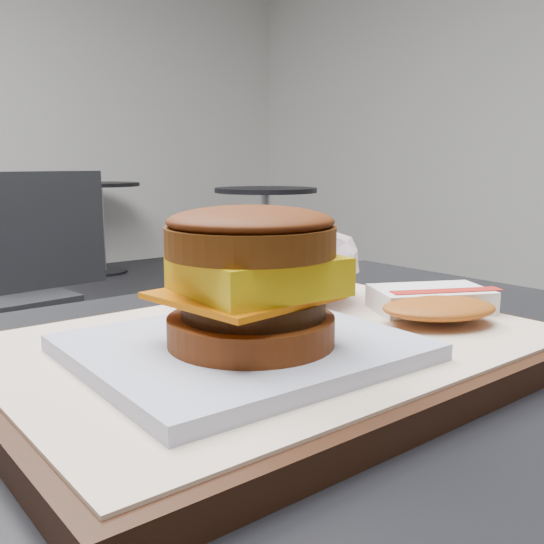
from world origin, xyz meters
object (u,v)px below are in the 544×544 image
at_px(breakfast_sandwich, 249,295).
at_px(neighbor_chair, 15,283).
at_px(serving_tray, 273,350).
at_px(hash_brown, 434,303).
at_px(crumpled_wrapper, 274,262).

bearing_deg(breakfast_sandwich, neighbor_chair, 78.43).
height_order(serving_tray, breakfast_sandwich, breakfast_sandwich).
xyz_separation_m(breakfast_sandwich, neighbor_chair, (0.37, 1.81, -0.32)).
xyz_separation_m(breakfast_sandwich, hash_brown, (0.17, -0.01, -0.03)).
height_order(serving_tray, crumpled_wrapper, crumpled_wrapper).
bearing_deg(hash_brown, crumpled_wrapper, 121.01).
distance_m(serving_tray, neighbor_chair, 1.83).
xyz_separation_m(serving_tray, hash_brown, (0.13, -0.03, 0.02)).
bearing_deg(crumpled_wrapper, breakfast_sandwich, -135.11).
distance_m(breakfast_sandwich, hash_brown, 0.17).
distance_m(serving_tray, breakfast_sandwich, 0.07).
relative_size(crumpled_wrapper, neighbor_chair, 0.18).
bearing_deg(hash_brown, serving_tray, 165.14).
height_order(breakfast_sandwich, hash_brown, breakfast_sandwich).
bearing_deg(serving_tray, hash_brown, -14.86).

